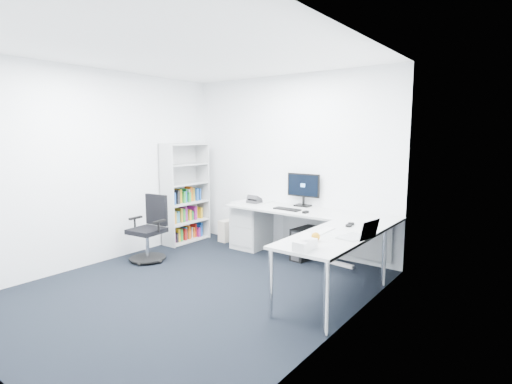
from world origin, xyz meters
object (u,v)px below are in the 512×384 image
Objects in this scene: l_desk at (295,241)px; bookshelf at (186,193)px; task_chair at (147,229)px; monitor at (303,189)px; laptop at (353,227)px.

bookshelf is at bearing 178.68° from l_desk.
bookshelf reaches higher than task_chair.
bookshelf is 1.18m from task_chair.
laptop is at bearing -45.44° from monitor.
bookshelf is at bearing 177.04° from laptop.
monitor is 1.64× the size of laptop.
l_desk is 0.91m from monitor.
task_chair is at bearing -163.75° from laptop.
laptop is (2.96, 0.34, 0.38)m from task_chair.
bookshelf reaches higher than monitor.
task_chair is (0.33, -1.08, -0.36)m from bookshelf.
l_desk is 7.80× the size of laptop.
task_chair is (-1.84, -1.03, 0.10)m from l_desk.
laptop is (3.29, -0.74, 0.02)m from bookshelf.
task_chair is at bearing -135.69° from monitor.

